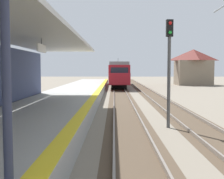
% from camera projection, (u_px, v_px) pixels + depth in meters
% --- Properties ---
extents(station_platform, '(5.00, 80.00, 0.91)m').
position_uv_depth(station_platform, '(48.00, 112.00, 16.00)').
color(station_platform, '#999993').
rests_on(station_platform, ground).
extents(track_pair_nearest_platform, '(2.34, 120.00, 0.16)m').
position_uv_depth(track_pair_nearest_platform, '(124.00, 109.00, 19.98)').
color(track_pair_nearest_platform, '#4C3D2D').
rests_on(track_pair_nearest_platform, ground).
extents(track_pair_middle, '(2.34, 120.00, 0.16)m').
position_uv_depth(track_pair_middle, '(173.00, 110.00, 19.96)').
color(track_pair_middle, '#4C3D2D').
rests_on(track_pair_middle, ground).
extents(approaching_train, '(2.93, 19.60, 4.76)m').
position_uv_depth(approaching_train, '(118.00, 73.00, 46.66)').
color(approaching_train, maroon).
rests_on(approaching_train, ground).
extents(rail_signal_post, '(0.32, 0.34, 5.20)m').
position_uv_depth(rail_signal_post, '(169.00, 62.00, 13.81)').
color(rail_signal_post, '#4C4C4C').
rests_on(rail_signal_post, ground).
extents(distant_trackside_house, '(6.60, 5.28, 6.40)m').
position_uv_depth(distant_trackside_house, '(193.00, 66.00, 51.78)').
color(distant_trackside_house, '#7F705B').
rests_on(distant_trackside_house, ground).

